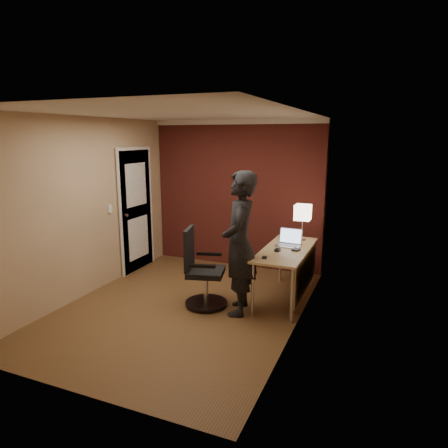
{
  "coord_description": "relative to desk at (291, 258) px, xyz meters",
  "views": [
    {
      "loc": [
        2.39,
        -4.4,
        2.23
      ],
      "look_at": [
        0.35,
        0.55,
        1.05
      ],
      "focal_mm": 32.0,
      "sensor_mm": 36.0,
      "label": 1
    }
  ],
  "objects": [
    {
      "name": "desk",
      "position": [
        0.0,
        0.0,
        0.0
      ],
      "size": [
        0.6,
        1.5,
        0.73
      ],
      "color": "tan",
      "rests_on": "ground"
    },
    {
      "name": "room",
      "position": [
        -1.53,
        0.77,
        0.77
      ],
      "size": [
        4.0,
        4.0,
        4.0
      ],
      "color": "brown",
      "rests_on": "ground"
    },
    {
      "name": "office_chair",
      "position": [
        -1.06,
        -0.65,
        -0.14
      ],
      "size": [
        0.58,
        0.64,
        1.04
      ],
      "color": "black",
      "rests_on": "ground"
    },
    {
      "name": "mouse",
      "position": [
        -0.15,
        -0.16,
        0.14
      ],
      "size": [
        0.07,
        0.1,
        0.03
      ],
      "primitive_type": "cube",
      "rotation": [
        0.0,
        0.0,
        -0.06
      ],
      "color": "black",
      "rests_on": "desk"
    },
    {
      "name": "person",
      "position": [
        -0.52,
        -0.63,
        0.31
      ],
      "size": [
        0.59,
        0.75,
        1.83
      ],
      "primitive_type": "imported",
      "rotation": [
        0.0,
        0.0,
        -1.32
      ],
      "color": "black",
      "rests_on": "ground"
    },
    {
      "name": "phone",
      "position": [
        -0.23,
        -0.52,
        0.13
      ],
      "size": [
        0.08,
        0.13,
        0.01
      ],
      "primitive_type": "cube",
      "rotation": [
        0.0,
        0.0,
        0.22
      ],
      "color": "black",
      "rests_on": "desk"
    },
    {
      "name": "desk_lamp",
      "position": [
        0.03,
        0.5,
        0.55
      ],
      "size": [
        0.22,
        0.22,
        0.54
      ],
      "color": "silver",
      "rests_on": "desk"
    },
    {
      "name": "laptop",
      "position": [
        -0.08,
        0.18,
        0.19
      ],
      "size": [
        0.35,
        0.28,
        0.23
      ],
      "color": "silver",
      "rests_on": "desk"
    },
    {
      "name": "wallet",
      "position": [
        0.07,
        -0.04,
        0.14
      ],
      "size": [
        0.11,
        0.13,
        0.02
      ],
      "primitive_type": "cube",
      "rotation": [
        0.0,
        0.0,
        -0.21
      ],
      "color": "black",
      "rests_on": "desk"
    }
  ]
}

